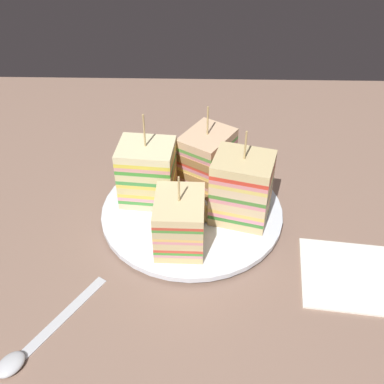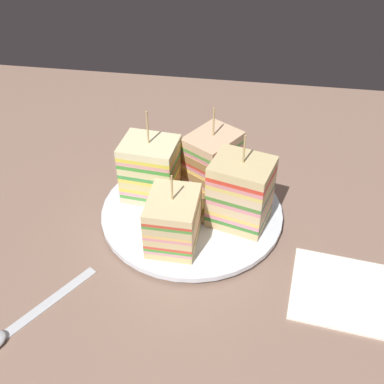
{
  "view_description": "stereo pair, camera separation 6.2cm",
  "coord_description": "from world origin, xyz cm",
  "px_view_note": "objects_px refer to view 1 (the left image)",
  "views": [
    {
      "loc": [
        -1.13,
        47.71,
        43.46
      ],
      "look_at": [
        0.0,
        0.0,
        4.36
      ],
      "focal_mm": 43.53,
      "sensor_mm": 36.0,
      "label": 1
    },
    {
      "loc": [
        -7.27,
        47.17,
        43.46
      ],
      "look_at": [
        0.0,
        0.0,
        4.36
      ],
      "focal_mm": 43.53,
      "sensor_mm": 36.0,
      "label": 2
    }
  ],
  "objects_px": {
    "sandwich_wedge_1": "(180,222)",
    "sandwich_wedge_2": "(241,188)",
    "sandwich_wedge_3": "(207,159)",
    "plate": "(192,212)",
    "napkin": "(353,275)",
    "spoon": "(30,347)",
    "sandwich_wedge_0": "(148,173)",
    "chip_pile": "(188,208)"
  },
  "relations": [
    {
      "from": "sandwich_wedge_1",
      "to": "sandwich_wedge_2",
      "type": "relative_size",
      "value": 0.78
    },
    {
      "from": "chip_pile",
      "to": "sandwich_wedge_0",
      "type": "bearing_deg",
      "value": -31.35
    },
    {
      "from": "sandwich_wedge_0",
      "to": "sandwich_wedge_2",
      "type": "bearing_deg",
      "value": -10.35
    },
    {
      "from": "sandwich_wedge_1",
      "to": "sandwich_wedge_0",
      "type": "bearing_deg",
      "value": 29.44
    },
    {
      "from": "sandwich_wedge_1",
      "to": "sandwich_wedge_2",
      "type": "xyz_separation_m",
      "value": [
        -0.08,
        -0.05,
        0.01
      ]
    },
    {
      "from": "sandwich_wedge_1",
      "to": "chip_pile",
      "type": "height_order",
      "value": "sandwich_wedge_1"
    },
    {
      "from": "sandwich_wedge_0",
      "to": "sandwich_wedge_3",
      "type": "bearing_deg",
      "value": 31.09
    },
    {
      "from": "sandwich_wedge_2",
      "to": "spoon",
      "type": "height_order",
      "value": "sandwich_wedge_2"
    },
    {
      "from": "plate",
      "to": "spoon",
      "type": "bearing_deg",
      "value": 51.99
    },
    {
      "from": "sandwich_wedge_2",
      "to": "napkin",
      "type": "distance_m",
      "value": 0.17
    },
    {
      "from": "sandwich_wedge_1",
      "to": "spoon",
      "type": "bearing_deg",
      "value": 135.21
    },
    {
      "from": "sandwich_wedge_0",
      "to": "sandwich_wedge_2",
      "type": "relative_size",
      "value": 1.01
    },
    {
      "from": "sandwich_wedge_0",
      "to": "chip_pile",
      "type": "distance_m",
      "value": 0.07
    },
    {
      "from": "sandwich_wedge_1",
      "to": "spoon",
      "type": "xyz_separation_m",
      "value": [
        0.15,
        0.15,
        -0.04
      ]
    },
    {
      "from": "sandwich_wedge_2",
      "to": "spoon",
      "type": "relative_size",
      "value": 0.95
    },
    {
      "from": "plate",
      "to": "sandwich_wedge_0",
      "type": "height_order",
      "value": "sandwich_wedge_0"
    },
    {
      "from": "sandwich_wedge_1",
      "to": "spoon",
      "type": "distance_m",
      "value": 0.21
    },
    {
      "from": "sandwich_wedge_0",
      "to": "napkin",
      "type": "relative_size",
      "value": 1.08
    },
    {
      "from": "sandwich_wedge_1",
      "to": "sandwich_wedge_3",
      "type": "relative_size",
      "value": 0.84
    },
    {
      "from": "sandwich_wedge_0",
      "to": "chip_pile",
      "type": "height_order",
      "value": "sandwich_wedge_0"
    },
    {
      "from": "sandwich_wedge_2",
      "to": "sandwich_wedge_3",
      "type": "distance_m",
      "value": 0.09
    },
    {
      "from": "sandwich_wedge_2",
      "to": "sandwich_wedge_0",
      "type": "bearing_deg",
      "value": -0.46
    },
    {
      "from": "plate",
      "to": "sandwich_wedge_3",
      "type": "distance_m",
      "value": 0.08
    },
    {
      "from": "plate",
      "to": "sandwich_wedge_1",
      "type": "xyz_separation_m",
      "value": [
        0.01,
        0.06,
        0.04
      ]
    },
    {
      "from": "chip_pile",
      "to": "napkin",
      "type": "xyz_separation_m",
      "value": [
        -0.2,
        0.09,
        -0.02
      ]
    },
    {
      "from": "sandwich_wedge_0",
      "to": "spoon",
      "type": "distance_m",
      "value": 0.26
    },
    {
      "from": "sandwich_wedge_2",
      "to": "sandwich_wedge_3",
      "type": "xyz_separation_m",
      "value": [
        0.04,
        -0.07,
        -0.01
      ]
    },
    {
      "from": "sandwich_wedge_2",
      "to": "napkin",
      "type": "bearing_deg",
      "value": 160.35
    },
    {
      "from": "sandwich_wedge_2",
      "to": "napkin",
      "type": "height_order",
      "value": "sandwich_wedge_2"
    },
    {
      "from": "plate",
      "to": "spoon",
      "type": "height_order",
      "value": "plate"
    },
    {
      "from": "plate",
      "to": "sandwich_wedge_1",
      "type": "distance_m",
      "value": 0.08
    },
    {
      "from": "sandwich_wedge_3",
      "to": "napkin",
      "type": "xyz_separation_m",
      "value": [
        -0.18,
        0.17,
        -0.05
      ]
    },
    {
      "from": "plate",
      "to": "chip_pile",
      "type": "distance_m",
      "value": 0.02
    },
    {
      "from": "plate",
      "to": "spoon",
      "type": "relative_size",
      "value": 1.78
    },
    {
      "from": "plate",
      "to": "chip_pile",
      "type": "height_order",
      "value": "chip_pile"
    },
    {
      "from": "sandwich_wedge_3",
      "to": "spoon",
      "type": "distance_m",
      "value": 0.33
    },
    {
      "from": "chip_pile",
      "to": "spoon",
      "type": "bearing_deg",
      "value": 51.61
    },
    {
      "from": "sandwich_wedge_0",
      "to": "spoon",
      "type": "height_order",
      "value": "sandwich_wedge_0"
    },
    {
      "from": "plate",
      "to": "sandwich_wedge_2",
      "type": "xyz_separation_m",
      "value": [
        -0.06,
        0.01,
        0.05
      ]
    },
    {
      "from": "sandwich_wedge_1",
      "to": "napkin",
      "type": "distance_m",
      "value": 0.22
    },
    {
      "from": "spoon",
      "to": "sandwich_wedge_2",
      "type": "bearing_deg",
      "value": 163.12
    },
    {
      "from": "sandwich_wedge_0",
      "to": "chip_pile",
      "type": "relative_size",
      "value": 1.78
    }
  ]
}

